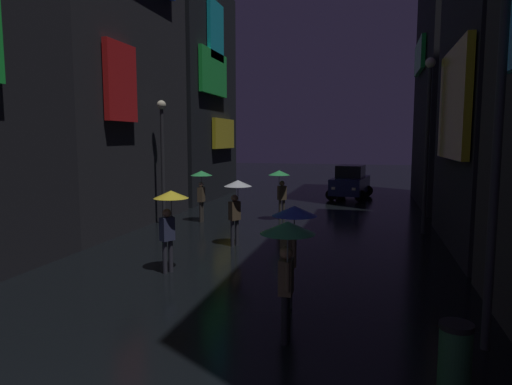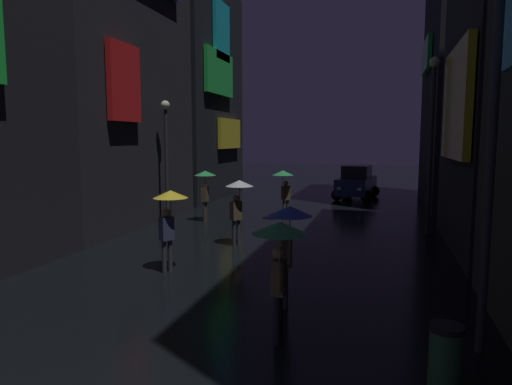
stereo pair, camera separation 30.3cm
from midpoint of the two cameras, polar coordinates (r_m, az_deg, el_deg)
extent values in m
cube|color=#232328|center=(19.92, -18.53, 18.94)|extent=(4.00, 8.48, 15.53)
cube|color=red|center=(16.83, -15.66, 13.08)|extent=(0.20, 1.85, 2.67)
cube|color=black|center=(27.11, -7.99, 12.11)|extent=(4.00, 7.59, 12.02)
cube|color=yellow|center=(26.97, -2.99, 7.36)|extent=(0.20, 3.46, 1.71)
cube|color=#26E54C|center=(25.65, -4.25, 14.65)|extent=(0.20, 3.96, 2.32)
cube|color=#19D8F2|center=(26.44, -3.98, 19.44)|extent=(0.20, 2.17, 3.10)
cube|color=yellow|center=(14.49, 24.32, 10.15)|extent=(0.20, 4.25, 3.16)
cube|color=#26E54C|center=(25.96, 20.86, 15.65)|extent=(0.20, 3.66, 1.60)
cylinder|color=#2D2D38|center=(14.70, -2.20, -5.11)|extent=(0.12, 0.12, 0.85)
cylinder|color=#2D2D38|center=(14.81, -1.64, -5.02)|extent=(0.12, 0.12, 0.85)
cube|color=brown|center=(14.63, -1.93, -2.28)|extent=(0.38, 0.40, 0.60)
sphere|color=#9E7051|center=(14.57, -1.94, -0.69)|extent=(0.22, 0.22, 0.22)
cylinder|color=brown|center=(14.76, -1.48, -2.00)|extent=(0.09, 0.09, 0.50)
cylinder|color=slate|center=(14.72, -1.49, -0.71)|extent=(0.02, 0.02, 0.77)
cone|color=silver|center=(14.66, -1.49, 1.17)|extent=(0.90, 0.90, 0.20)
cylinder|color=black|center=(8.08, 4.06, -15.20)|extent=(0.12, 0.12, 0.85)
cylinder|color=black|center=(7.91, 3.82, -15.68)|extent=(0.12, 0.12, 0.85)
cube|color=brown|center=(7.75, 3.98, -10.46)|extent=(0.23, 0.35, 0.60)
sphere|color=#9E7051|center=(7.64, 4.01, -7.53)|extent=(0.22, 0.22, 0.22)
cylinder|color=brown|center=(7.56, 4.11, -10.52)|extent=(0.09, 0.09, 0.50)
cylinder|color=slate|center=(7.47, 4.14, -8.06)|extent=(0.02, 0.02, 0.77)
cone|color=green|center=(7.36, 4.17, -4.41)|extent=(0.90, 0.90, 0.20)
cylinder|color=#38332D|center=(19.02, -6.03, -2.43)|extent=(0.12, 0.12, 0.85)
cylinder|color=#38332D|center=(19.19, -5.82, -2.34)|extent=(0.12, 0.12, 0.85)
cube|color=brown|center=(19.00, -5.95, -0.23)|extent=(0.23, 0.34, 0.60)
sphere|color=beige|center=(18.96, -5.96, 1.00)|extent=(0.22, 0.22, 0.22)
cylinder|color=brown|center=(19.18, -5.88, -0.01)|extent=(0.09, 0.09, 0.50)
cylinder|color=slate|center=(19.15, -5.90, 0.99)|extent=(0.02, 0.02, 0.77)
cone|color=green|center=(19.10, -5.91, 2.43)|extent=(0.90, 0.90, 0.20)
cylinder|color=#38332D|center=(19.58, 4.39, -2.15)|extent=(0.12, 0.12, 0.85)
cylinder|color=#38332D|center=(19.49, 3.94, -2.19)|extent=(0.12, 0.12, 0.85)
cube|color=brown|center=(19.43, 4.18, -0.05)|extent=(0.40, 0.39, 0.60)
sphere|color=#9E7051|center=(19.39, 4.19, 1.15)|extent=(0.22, 0.22, 0.22)
cylinder|color=brown|center=(19.29, 3.82, 0.05)|extent=(0.09, 0.09, 0.50)
cylinder|color=slate|center=(19.25, 3.82, 1.04)|extent=(0.02, 0.02, 0.77)
cone|color=green|center=(19.21, 3.83, 2.48)|extent=(0.90, 0.90, 0.20)
cylinder|color=#2D2D38|center=(9.65, 4.18, -11.48)|extent=(0.12, 0.12, 0.85)
cylinder|color=#2D2D38|center=(9.50, 4.61, -11.80)|extent=(0.12, 0.12, 0.85)
cube|color=brown|center=(9.37, 4.44, -7.43)|extent=(0.37, 0.40, 0.60)
sphere|color=#9E7051|center=(9.28, 4.46, -4.97)|extent=(0.22, 0.22, 0.22)
cylinder|color=brown|center=(9.22, 5.17, -7.36)|extent=(0.09, 0.09, 0.50)
cylinder|color=slate|center=(9.14, 5.19, -5.32)|extent=(0.02, 0.02, 0.77)
cone|color=#263FB2|center=(9.06, 5.22, -2.32)|extent=(0.90, 0.90, 0.20)
cylinder|color=#2D2D38|center=(12.04, -10.70, -7.89)|extent=(0.12, 0.12, 0.85)
cylinder|color=#2D2D38|center=(12.14, -9.98, -7.76)|extent=(0.12, 0.12, 0.85)
cube|color=#333859|center=(11.93, -10.41, -4.45)|extent=(0.36, 0.40, 0.60)
sphere|color=#9E7051|center=(11.86, -10.45, -2.50)|extent=(0.22, 0.22, 0.22)
cylinder|color=#333859|center=(12.06, -9.84, -4.07)|extent=(0.09, 0.09, 0.50)
cylinder|color=slate|center=(12.00, -9.87, -2.50)|extent=(0.02, 0.02, 0.77)
cone|color=yellow|center=(11.93, -9.92, -0.20)|extent=(0.90, 0.90, 0.20)
cube|color=navy|center=(27.01, 12.76, 0.89)|extent=(2.21, 4.28, 0.90)
cube|color=black|center=(26.94, 12.80, 2.58)|extent=(1.67, 2.02, 0.70)
cylinder|color=black|center=(25.62, 13.97, -0.46)|extent=(0.66, 0.30, 0.64)
cylinder|color=black|center=(25.92, 10.44, -0.30)|extent=(0.66, 0.30, 0.64)
cylinder|color=black|center=(28.24, 14.83, 0.16)|extent=(0.66, 0.30, 0.64)
cylinder|color=black|center=(28.51, 11.62, 0.31)|extent=(0.66, 0.30, 0.64)
cube|color=white|center=(24.89, 13.14, 0.39)|extent=(0.21, 0.09, 0.14)
cube|color=white|center=(25.10, 10.67, 0.51)|extent=(0.21, 0.09, 0.14)
cylinder|color=#2D2D33|center=(18.67, -10.64, 3.10)|extent=(0.14, 0.14, 4.59)
sphere|color=#F9EFCC|center=(18.68, -10.81, 10.69)|extent=(0.36, 0.36, 0.36)
cylinder|color=#2D2D33|center=(8.03, 28.16, 1.82)|extent=(0.14, 0.14, 5.73)
cylinder|color=#2D2D33|center=(17.43, 21.46, 4.67)|extent=(0.14, 0.14, 5.91)
sphere|color=#F9EFCC|center=(17.62, 21.91, 14.91)|extent=(0.36, 0.36, 0.36)
cylinder|color=#265933|center=(7.18, 23.75, -18.67)|extent=(0.44, 0.44, 0.85)
cylinder|color=black|center=(7.00, 23.94, -15.22)|extent=(0.46, 0.46, 0.08)
camera|label=1|loc=(0.15, -89.32, 0.08)|focal=32.00mm
camera|label=2|loc=(0.15, 90.68, -0.08)|focal=32.00mm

